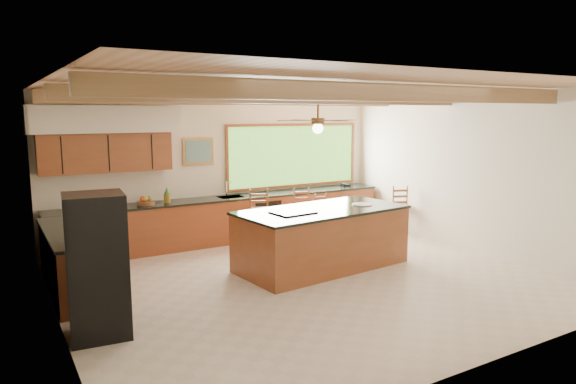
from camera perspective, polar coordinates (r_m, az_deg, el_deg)
ground at (r=8.22m, az=2.23°, el=-9.73°), size 7.20×7.20×0.00m
room_shell at (r=8.28m, az=-1.13°, el=6.04°), size 7.27×6.54×3.02m
counter_run at (r=9.92m, az=-9.74°, el=-3.83°), size 7.12×3.10×1.22m
island at (r=8.77m, az=3.78°, el=-5.10°), size 3.02×1.64×1.03m
refrigerator at (r=6.42m, az=-20.46°, el=-7.69°), size 0.73×0.71×1.70m
bar_stool_a at (r=10.07m, az=-3.16°, el=-2.25°), size 0.54×0.54×1.15m
bar_stool_b at (r=10.99m, az=3.39°, el=-2.02°), size 0.37×0.37×0.93m
bar_stool_c at (r=10.73m, az=1.46°, el=-1.77°), size 0.50×0.50×1.09m
bar_stool_d at (r=11.23m, az=12.18°, el=-1.48°), size 0.50×0.50×1.09m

